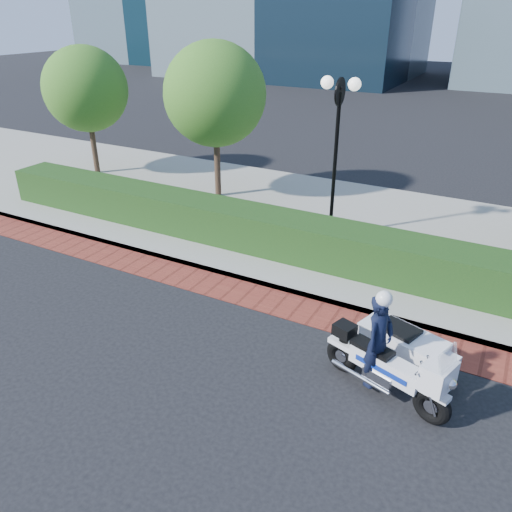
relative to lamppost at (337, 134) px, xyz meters
The scene contains 8 objects.
ground 6.07m from the lamppost, 100.89° to the right, with size 120.00×120.00×0.00m, color black.
brick_strip 4.84m from the lamppost, 105.12° to the right, with size 60.00×1.00×0.01m, color maroon.
sidewalk 3.16m from the lamppost, 141.34° to the left, with size 60.00×8.00×0.15m, color gray.
hedge_main 2.98m from the lamppost, 122.01° to the right, with size 18.00×1.20×1.00m, color black.
lamppost is the anchor object (origin of this frame).
tree_a 10.09m from the lamppost, behind, with size 3.00×3.00×4.58m.
tree_b 4.71m from the lamppost, 163.89° to the left, with size 3.20×3.20×4.89m.
police_motorcycle 6.36m from the lamppost, 59.22° to the right, with size 2.32×2.04×1.93m.
Camera 1 is at (5.24, -6.99, 5.86)m, focal length 35.00 mm.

